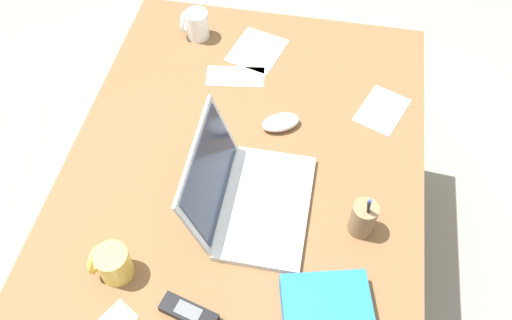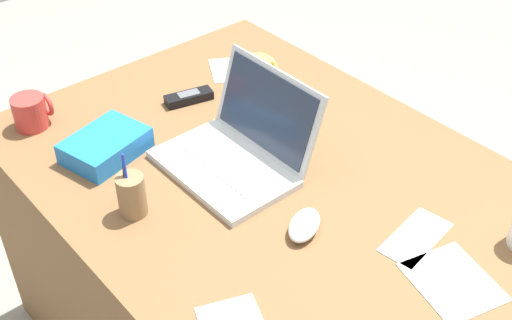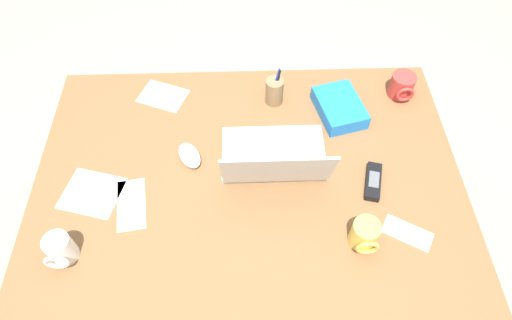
{
  "view_description": "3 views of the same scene",
  "coord_description": "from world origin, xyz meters",
  "px_view_note": "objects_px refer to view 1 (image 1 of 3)",
  "views": [
    {
      "loc": [
        -0.76,
        -0.18,
        1.9
      ],
      "look_at": [
        -0.02,
        -0.04,
        0.84
      ],
      "focal_mm": 37.01,
      "sensor_mm": 36.0,
      "label": 1
    },
    {
      "loc": [
        0.9,
        -0.82,
        1.73
      ],
      "look_at": [
        -0.02,
        -0.03,
        0.78
      ],
      "focal_mm": 46.51,
      "sensor_mm": 36.0,
      "label": 2
    },
    {
      "loc": [
        -0.0,
        0.74,
        1.89
      ],
      "look_at": [
        -0.03,
        0.0,
        0.83
      ],
      "focal_mm": 30.27,
      "sensor_mm": 36.0,
      "label": 3
    }
  ],
  "objects_px": {
    "laptop": "(248,196)",
    "pen_holder": "(363,218)",
    "computer_mouse": "(281,122)",
    "snack_bag": "(326,306)",
    "cordless_phone": "(189,313)",
    "coffee_mug_white": "(196,24)",
    "coffee_mug_spare": "(113,264)"
  },
  "relations": [
    {
      "from": "pen_holder",
      "to": "cordless_phone",
      "type": "bearing_deg",
      "value": 128.7
    },
    {
      "from": "coffee_mug_spare",
      "to": "snack_bag",
      "type": "bearing_deg",
      "value": -90.41
    },
    {
      "from": "computer_mouse",
      "to": "pen_holder",
      "type": "distance_m",
      "value": 0.38
    },
    {
      "from": "cordless_phone",
      "to": "snack_bag",
      "type": "xyz_separation_m",
      "value": [
        0.07,
        -0.3,
        0.01
      ]
    },
    {
      "from": "computer_mouse",
      "to": "coffee_mug_white",
      "type": "height_order",
      "value": "coffee_mug_white"
    },
    {
      "from": "coffee_mug_spare",
      "to": "cordless_phone",
      "type": "height_order",
      "value": "coffee_mug_spare"
    },
    {
      "from": "coffee_mug_spare",
      "to": "snack_bag",
      "type": "distance_m",
      "value": 0.49
    },
    {
      "from": "pen_holder",
      "to": "snack_bag",
      "type": "relative_size",
      "value": 0.8
    },
    {
      "from": "coffee_mug_spare",
      "to": "cordless_phone",
      "type": "bearing_deg",
      "value": -109.44
    },
    {
      "from": "computer_mouse",
      "to": "coffee_mug_white",
      "type": "xyz_separation_m",
      "value": [
        0.33,
        0.33,
        0.03
      ]
    },
    {
      "from": "computer_mouse",
      "to": "coffee_mug_spare",
      "type": "bearing_deg",
      "value": 121.5
    },
    {
      "from": "laptop",
      "to": "pen_holder",
      "type": "height_order",
      "value": "laptop"
    },
    {
      "from": "coffee_mug_white",
      "to": "snack_bag",
      "type": "xyz_separation_m",
      "value": [
        -0.84,
        -0.51,
        -0.02
      ]
    },
    {
      "from": "computer_mouse",
      "to": "coffee_mug_white",
      "type": "distance_m",
      "value": 0.47
    },
    {
      "from": "computer_mouse",
      "to": "pen_holder",
      "type": "height_order",
      "value": "pen_holder"
    },
    {
      "from": "coffee_mug_spare",
      "to": "pen_holder",
      "type": "relative_size",
      "value": 0.58
    },
    {
      "from": "pen_holder",
      "to": "snack_bag",
      "type": "bearing_deg",
      "value": 164.22
    },
    {
      "from": "coffee_mug_white",
      "to": "cordless_phone",
      "type": "distance_m",
      "value": 0.93
    },
    {
      "from": "computer_mouse",
      "to": "cordless_phone",
      "type": "relative_size",
      "value": 0.79
    },
    {
      "from": "cordless_phone",
      "to": "coffee_mug_white",
      "type": "bearing_deg",
      "value": 13.15
    },
    {
      "from": "coffee_mug_spare",
      "to": "pen_holder",
      "type": "xyz_separation_m",
      "value": [
        0.22,
        -0.55,
        0.01
      ]
    },
    {
      "from": "snack_bag",
      "to": "computer_mouse",
      "type": "bearing_deg",
      "value": 19.54
    },
    {
      "from": "cordless_phone",
      "to": "snack_bag",
      "type": "distance_m",
      "value": 0.3
    },
    {
      "from": "computer_mouse",
      "to": "snack_bag",
      "type": "bearing_deg",
      "value": 172.41
    },
    {
      "from": "computer_mouse",
      "to": "cordless_phone",
      "type": "height_order",
      "value": "computer_mouse"
    },
    {
      "from": "computer_mouse",
      "to": "cordless_phone",
      "type": "bearing_deg",
      "value": 141.55
    },
    {
      "from": "laptop",
      "to": "pen_holder",
      "type": "relative_size",
      "value": 2.17
    },
    {
      "from": "laptop",
      "to": "coffee_mug_white",
      "type": "height_order",
      "value": "laptop"
    },
    {
      "from": "laptop",
      "to": "pen_holder",
      "type": "bearing_deg",
      "value": -93.11
    },
    {
      "from": "cordless_phone",
      "to": "snack_bag",
      "type": "height_order",
      "value": "snack_bag"
    },
    {
      "from": "cordless_phone",
      "to": "pen_holder",
      "type": "distance_m",
      "value": 0.46
    },
    {
      "from": "cordless_phone",
      "to": "snack_bag",
      "type": "bearing_deg",
      "value": -77.64
    }
  ]
}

